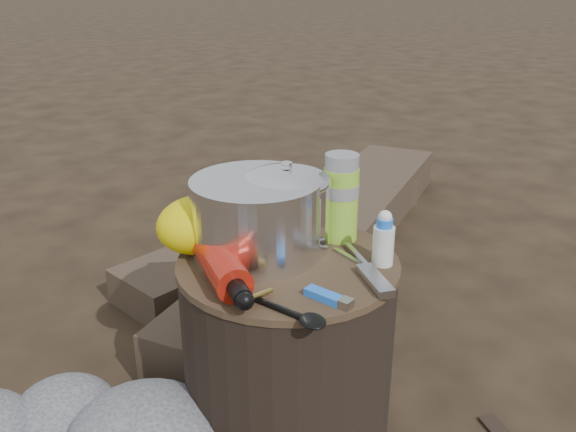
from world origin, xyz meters
name	(u,v)px	position (x,y,z in m)	size (l,w,h in m)	color
ground	(288,422)	(0.00, 0.00, 0.00)	(60.00, 60.00, 0.00)	#2E2318
stump	(288,346)	(0.00, 0.00, 0.19)	(0.42, 0.42, 0.39)	black
log_main	(332,233)	(0.51, 0.68, 0.07)	(0.29, 1.73, 0.15)	#403226
log_small	(289,232)	(0.40, 0.79, 0.05)	(0.24, 1.28, 0.11)	#403226
foil_windscreen	(256,217)	(-0.04, 0.06, 0.46)	(0.25, 0.25, 0.15)	silver
camping_pot	(287,208)	(0.02, 0.05, 0.47)	(0.17, 0.17, 0.17)	white
fuel_bottle	(219,262)	(-0.14, -0.01, 0.42)	(0.06, 0.27, 0.06)	red
thermos	(341,198)	(0.14, 0.05, 0.48)	(0.07, 0.07, 0.18)	#91D232
travel_mug	(318,203)	(0.13, 0.11, 0.44)	(0.07, 0.07, 0.11)	black
stuff_sack	(198,225)	(-0.14, 0.12, 0.44)	(0.16, 0.13, 0.11)	yellow
food_pouch	(245,198)	(-0.01, 0.18, 0.46)	(0.11, 0.02, 0.14)	#12194C
lighter	(324,295)	(-0.01, -0.16, 0.40)	(0.02, 0.09, 0.02)	#2572F5
multitool	(375,280)	(0.09, -0.15, 0.40)	(0.03, 0.11, 0.02)	#A9A9AD
pot_grabber	(355,259)	(0.11, -0.06, 0.39)	(0.03, 0.12, 0.01)	#A9A9AD
spork	(275,306)	(-0.10, -0.15, 0.39)	(0.03, 0.16, 0.01)	black
squeeze_bottle	(384,241)	(0.15, -0.09, 0.44)	(0.04, 0.04, 0.10)	silver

